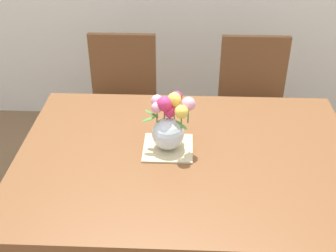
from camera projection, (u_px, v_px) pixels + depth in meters
dining_table at (187, 169)px, 1.99m from camera, size 1.50×1.09×0.72m
chair_left at (122, 97)px, 2.81m from camera, size 0.42×0.42×0.90m
chair_right at (253, 99)px, 2.78m from camera, size 0.42×0.42×0.90m
placemat at (168, 148)px, 1.98m from camera, size 0.22×0.22×0.01m
flower_vase at (169, 124)px, 1.92m from camera, size 0.23×0.21×0.25m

